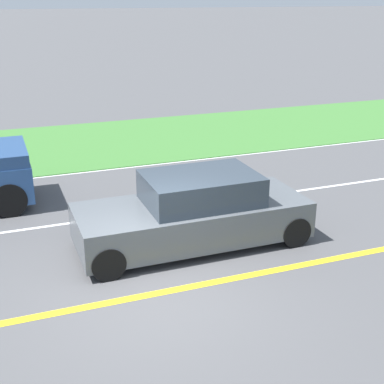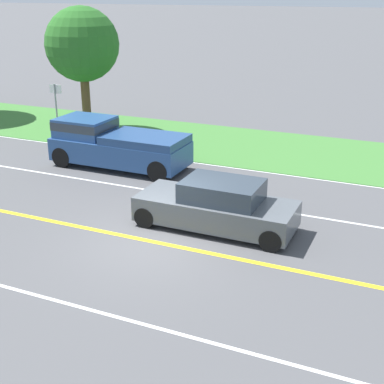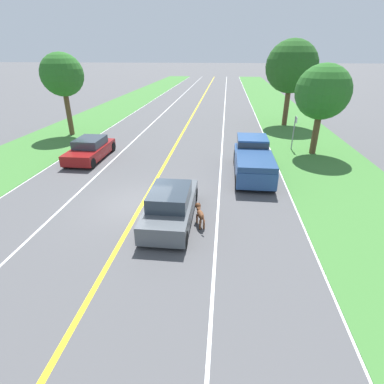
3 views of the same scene
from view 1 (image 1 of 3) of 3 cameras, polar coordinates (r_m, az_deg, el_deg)
ground_plane at (r=9.19m, az=-3.40°, el=-10.68°), size 400.00×400.00×0.00m
centre_divider_line at (r=9.18m, az=-3.40°, el=-10.66°), size 0.18×160.00×0.01m
lane_edge_line_right at (r=15.46m, az=-11.29°, el=2.11°), size 0.14×160.00×0.01m
lane_dash_same_dir at (r=12.22m, az=-8.38°, el=-2.65°), size 0.10×160.00×0.01m
grass_verge_right at (r=18.30m, az=-12.96°, el=4.87°), size 6.00×160.00×0.03m
ego_car at (r=10.57m, az=0.23°, el=-2.23°), size 1.82×4.57×1.46m
dog at (r=11.77m, az=-0.80°, el=-0.61°), size 0.52×1.20×0.84m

